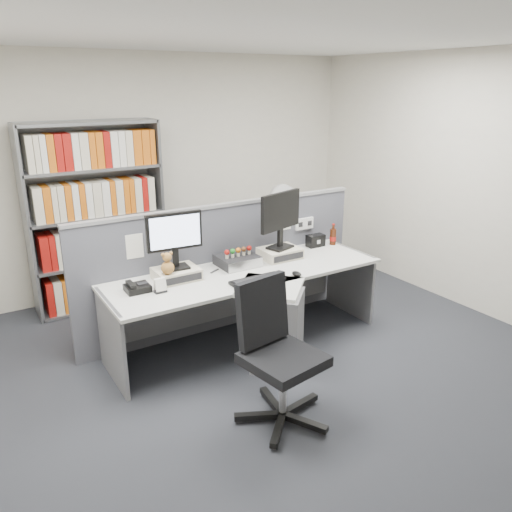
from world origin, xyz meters
TOP-DOWN VIEW (x-y plane):
  - ground at (0.00, 0.00)m, footprint 5.50×5.50m
  - room_shell at (0.00, 0.00)m, footprint 5.04×5.54m
  - partition at (0.00, 1.25)m, footprint 3.00×0.08m
  - desk at (0.00, 0.60)m, footprint 2.60×1.20m
  - monitor_riser_left at (-0.62, 0.98)m, footprint 0.38×0.31m
  - monitor_riser_right at (0.48, 0.98)m, footprint 0.38×0.31m
  - monitor_left at (-0.62, 0.98)m, footprint 0.49×0.17m
  - monitor_right at (0.48, 0.98)m, footprint 0.53×0.24m
  - desktop_pc at (0.01, 1.01)m, footprint 0.36×0.33m
  - figurines at (0.01, 0.99)m, footprint 0.29×0.05m
  - keyboard at (-0.05, 0.55)m, footprint 0.48×0.19m
  - mouse at (0.32, 0.48)m, footprint 0.07×0.11m
  - desk_phone at (-1.01, 0.90)m, footprint 0.20×0.18m
  - desk_calendar at (-0.85, 0.77)m, footprint 0.10×0.08m
  - plush_toy at (-0.73, 0.89)m, footprint 0.11×0.11m
  - speaker at (1.01, 1.09)m, footprint 0.19×0.11m
  - cola_bottle at (1.21, 1.05)m, footprint 0.07×0.07m
  - shelving_unit at (-0.90, 2.44)m, footprint 1.41×0.40m
  - filing_cabinet at (1.20, 1.99)m, footprint 0.45×0.61m
  - desk_fan at (1.20, 1.99)m, footprint 0.31×0.18m
  - office_chair at (-0.41, -0.27)m, footprint 0.69×0.68m

SIDE VIEW (x-z plane):
  - ground at x=0.00m, z-range 0.00..0.00m
  - filing_cabinet at x=1.20m, z-range 0.00..0.70m
  - desk at x=0.00m, z-range 0.10..0.82m
  - office_chair at x=-0.41m, z-range 0.04..1.08m
  - partition at x=0.00m, z-range 0.01..1.29m
  - keyboard at x=-0.05m, z-range 0.72..0.75m
  - mouse at x=0.32m, z-range 0.72..0.76m
  - desk_phone at x=-1.01m, z-range 0.71..0.79m
  - desktop_pc at x=0.01m, z-range 0.72..0.82m
  - monitor_riser_left at x=-0.62m, z-range 0.72..0.82m
  - monitor_riser_right at x=0.48m, z-range 0.72..0.82m
  - desk_calendar at x=-0.85m, z-range 0.71..0.83m
  - speaker at x=1.01m, z-range 0.72..0.85m
  - cola_bottle at x=1.21m, z-range 0.69..0.92m
  - figurines at x=0.01m, z-range 0.83..0.91m
  - plush_toy at x=-0.73m, z-range 0.81..1.00m
  - shelving_unit at x=-0.90m, z-range -0.02..1.98m
  - desk_fan at x=1.20m, z-range 0.77..1.28m
  - monitor_left at x=-0.62m, z-range 0.87..1.37m
  - monitor_right at x=0.48m, z-range 0.87..1.43m
  - room_shell at x=0.00m, z-range 0.43..3.15m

